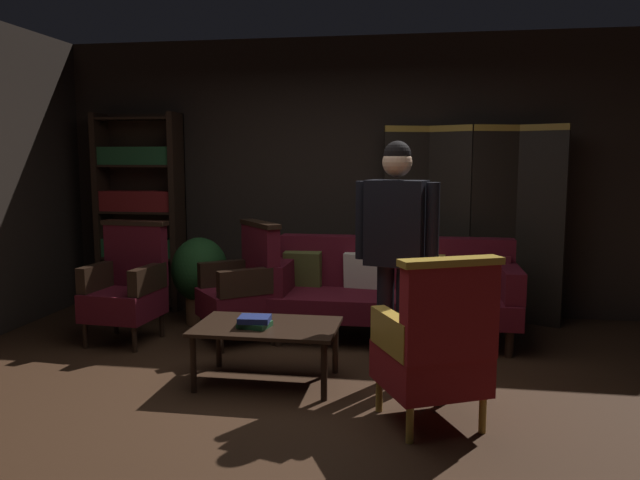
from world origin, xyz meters
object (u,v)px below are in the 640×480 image
(book_navy_cloth, at_px, (255,319))
(book_green_cloth, at_px, (255,325))
(armchair_wing_left, at_px, (127,285))
(folding_screen, at_px, (471,221))
(bookshelf, at_px, (140,208))
(coffee_table, at_px, (267,331))
(potted_plant, at_px, (200,274))
(standing_figure, at_px, (396,241))
(armchair_wing_right, at_px, (243,286))
(velvet_couch, at_px, (393,287))
(armchair_gilt_accent, at_px, (435,346))

(book_navy_cloth, bearing_deg, book_green_cloth, 0.00)
(armchair_wing_left, bearing_deg, book_green_cloth, -32.63)
(folding_screen, bearing_deg, armchair_wing_left, -158.57)
(bookshelf, height_order, armchair_wing_left, bookshelf)
(folding_screen, bearing_deg, coffee_table, -127.71)
(bookshelf, height_order, potted_plant, bookshelf)
(standing_figure, xyz_separation_m, book_navy_cloth, (-0.96, -0.14, -0.55))
(armchair_wing_left, xyz_separation_m, armchair_wing_right, (1.00, 0.14, 0.00))
(armchair_wing_right, relative_size, potted_plant, 1.25)
(standing_figure, bearing_deg, folding_screen, 71.54)
(bookshelf, relative_size, book_green_cloth, 10.06)
(velvet_couch, relative_size, coffee_table, 2.12)
(armchair_gilt_accent, xyz_separation_m, armchair_wing_left, (-2.61, 1.37, 0.00))
(standing_figure, bearing_deg, armchair_wing_right, 146.47)
(armchair_wing_right, distance_m, book_navy_cloth, 1.09)
(armchair_gilt_accent, bearing_deg, potted_plant, 137.15)
(folding_screen, bearing_deg, book_navy_cloth, -127.95)
(potted_plant, relative_size, book_navy_cloth, 3.91)
(armchair_wing_left, bearing_deg, armchair_wing_right, 7.88)
(armchair_gilt_accent, relative_size, potted_plant, 1.25)
(coffee_table, xyz_separation_m, armchair_wing_left, (-1.45, 0.81, 0.12))
(armchair_wing_left, bearing_deg, standing_figure, -17.72)
(folding_screen, relative_size, coffee_table, 1.90)
(folding_screen, relative_size, armchair_wing_left, 1.83)
(folding_screen, bearing_deg, standing_figure, -108.46)
(armchair_wing_left, bearing_deg, velvet_couch, 11.37)
(bookshelf, bearing_deg, armchair_gilt_accent, -40.30)
(potted_plant, bearing_deg, armchair_wing_left, -122.32)
(armchair_wing_right, relative_size, book_green_cloth, 5.10)
(bookshelf, distance_m, armchair_wing_left, 1.39)
(armchair_wing_right, bearing_deg, bookshelf, 143.36)
(velvet_couch, relative_size, book_green_cloth, 10.40)
(velvet_couch, height_order, armchair_wing_left, armchair_wing_left)
(book_green_cloth, xyz_separation_m, book_navy_cloth, (0.00, 0.00, 0.04))
(armchair_gilt_accent, distance_m, book_navy_cloth, 1.32)
(standing_figure, height_order, book_green_cloth, standing_figure)
(armchair_gilt_accent, height_order, armchair_wing_left, same)
(armchair_gilt_accent, distance_m, armchair_wing_left, 2.95)
(book_navy_cloth, bearing_deg, standing_figure, 8.01)
(armchair_wing_right, bearing_deg, folding_screen, 27.53)
(armchair_wing_left, relative_size, potted_plant, 1.25)
(standing_figure, relative_size, book_navy_cloth, 7.97)
(coffee_table, relative_size, armchair_wing_right, 0.96)
(velvet_couch, xyz_separation_m, standing_figure, (0.06, -1.21, 0.57))
(bookshelf, xyz_separation_m, coffee_table, (1.87, -2.01, -0.69))
(standing_figure, height_order, potted_plant, standing_figure)
(armchair_gilt_accent, relative_size, book_navy_cloth, 4.87)
(potted_plant, relative_size, book_green_cloth, 4.09)
(folding_screen, bearing_deg, bookshelf, 179.59)
(velvet_couch, height_order, book_green_cloth, velvet_couch)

